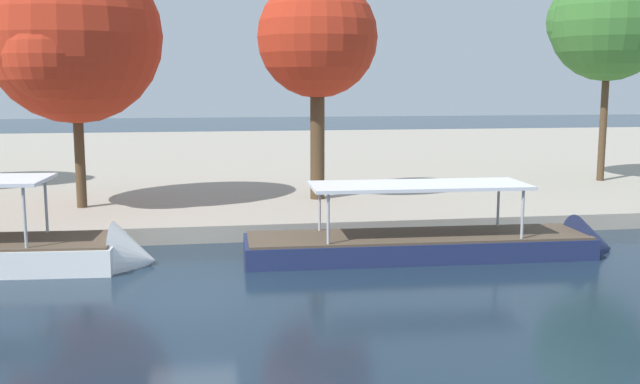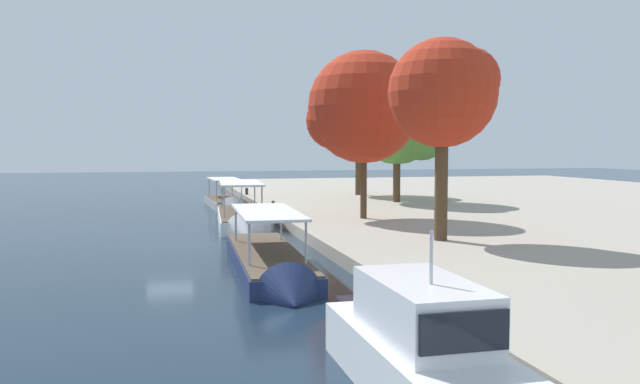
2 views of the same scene
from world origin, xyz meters
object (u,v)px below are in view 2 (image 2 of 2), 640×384
Objects in this scene: mooring_bollard_1 at (273,205)px; tree_0 at (401,120)px; tree_3 at (444,92)px; tour_boat_1 at (242,223)px; mooring_bollard_0 at (247,191)px; tree_1 at (360,115)px; tour_boat_2 at (270,268)px; motor_yacht_3 at (444,379)px; mooring_bollard_2 at (461,299)px; tree_4 at (363,111)px; tour_boat_0 at (226,205)px.

tree_0 is at bearing 106.81° from mooring_bollard_1.
tour_boat_1 is at bearing -146.00° from tree_3.
tree_1 is at bearing 75.35° from mooring_bollard_0.
mooring_bollard_1 is (15.78, 0.03, -0.02)m from mooring_bollard_0.
tree_0 is at bearing 4.91° from tree_1.
tree_0 is 9.45m from tree_1.
motor_yacht_3 is at bearing 5.47° from tour_boat_2.
mooring_bollard_0 is at bearing -170.39° from tree_3.
mooring_bollard_1 is 20.41m from tree_3.
mooring_bollard_0 is 1.00× the size of mooring_bollard_2.
tree_3 is (18.23, 5.72, 7.20)m from mooring_bollard_1.
tree_3 is at bearing 155.25° from motor_yacht_3.
motor_yacht_3 is 0.86× the size of tree_4.
tour_boat_2 is 1.21× the size of tree_4.
tree_0 is (-8.76, 14.79, 7.47)m from tour_boat_1.
tour_boat_2 is at bearing -23.12° from tree_1.
mooring_bollard_2 is 16.34m from tree_3.
tour_boat_0 is at bearing -22.31° from mooring_bollard_0.
tree_3 is at bearing 157.61° from mooring_bollard_2.
tree_0 is at bearing 161.83° from mooring_bollard_2.
mooring_bollard_2 is at bearing -13.58° from tree_1.
tour_boat_2 is 21.77m from mooring_bollard_1.
tree_1 reaches higher than tour_boat_2.
mooring_bollard_1 is at bearing 13.85° from tour_boat_0.
tour_boat_2 is at bearing 1.36° from tour_boat_1.
mooring_bollard_1 is 0.94× the size of mooring_bollard_2.
tour_boat_2 is at bearing -176.71° from motor_yacht_3.
motor_yacht_3 is 5.87m from mooring_bollard_2.
tree_4 is (-10.61, -0.94, -0.37)m from tree_3.
mooring_bollard_1 is at bearing -73.19° from tree_0.
tree_0 reaches higher than mooring_bollard_0.
mooring_bollard_2 is 0.06× the size of tree_1.
tree_4 is (2.40, 7.84, 7.56)m from tour_boat_1.
tour_boat_0 is 1.03× the size of tree_4.
tree_1 is at bearing 166.42° from mooring_bollard_2.
tour_boat_1 is 18.11× the size of mooring_bollard_2.
tree_1 is at bearing 139.76° from mooring_bollard_1.
tour_boat_0 is 1.12× the size of tree_3.
tree_4 is (20.52, -6.15, -0.79)m from tree_1.
mooring_bollard_0 is at bearing 176.66° from motor_yacht_3.
tree_1 is (-34.34, 14.66, 8.42)m from tour_boat_2.
tree_1 reaches higher than motor_yacht_3.
mooring_bollard_0 is 13.64m from tree_1.
motor_yacht_3 is 0.88× the size of tree_0.
tree_0 is at bearing 150.01° from tour_boat_2.
tour_boat_0 is 0.99× the size of tree_1.
tour_boat_2 is 1.40× the size of motor_yacht_3.
tour_boat_1 is 18.14× the size of mooring_bollard_0.
tour_boat_0 is at bearing -177.64° from tour_boat_1.
tree_1 is (-18.13, 13.98, 8.35)m from tour_boat_1.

